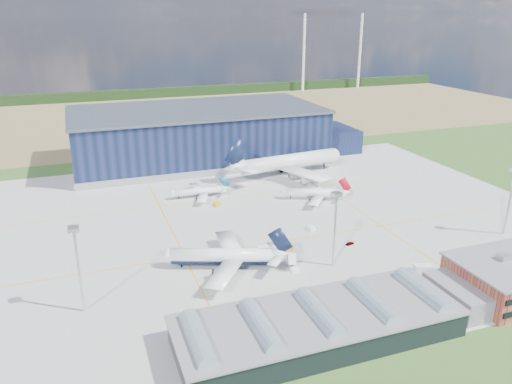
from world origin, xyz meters
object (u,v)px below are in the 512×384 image
object	(u,v)px
airstair	(291,262)
car_b	(477,265)
light_mast_east	(511,191)
car_a	(350,243)
gse_van_a	(266,250)
airliner_red	(313,189)
hangar	(203,136)
airliner_navy	(222,248)
gse_tug_b	(177,328)
airliner_regional	(198,188)
airliner_widebody	(290,154)
gse_cart_b	(271,170)
light_mast_center	(335,217)
gse_tug_a	(287,246)
gse_van_c	(423,269)
gse_cart_a	(311,228)
gse_tug_c	(217,204)
light_mast_west	(77,256)

from	to	relation	value
airstair	car_b	xyz separation A→B (m)	(51.61, -18.46, -1.07)
light_mast_east	car_a	world-z (taller)	light_mast_east
light_mast_east	gse_van_a	xyz separation A→B (m)	(-80.79, 13.91, -14.15)
airliner_red	car_a	xyz separation A→B (m)	(-7.08, -41.52, -4.09)
hangar	airliner_navy	bearing A→B (deg)	-101.74
light_mast_east	airliner_red	bearing A→B (deg)	131.50
gse_tug_b	airliner_regional	bearing A→B (deg)	79.38
airliner_widebody	airliner_regional	distance (m)	49.54
hangar	airliner_regional	world-z (taller)	hangar
gse_cart_b	light_mast_center	bearing A→B (deg)	175.42
airliner_regional	hangar	bearing A→B (deg)	-102.00
gse_tug_a	gse_van_c	size ratio (longest dim) A/B	0.79
gse_cart_a	gse_van_c	distance (m)	41.75
gse_cart_b	airstair	size ratio (longest dim) A/B	0.63
gse_cart_a	gse_cart_b	size ratio (longest dim) A/B	0.94
car_a	airstair	bearing A→B (deg)	90.92
airliner_red	gse_tug_b	world-z (taller)	airliner_red
gse_cart_b	airliner_regional	bearing A→B (deg)	124.37
airliner_regional	car_b	xyz separation A→B (m)	(63.09, -85.47, -3.44)
light_mast_center	airliner_widebody	xyz separation A→B (m)	(23.30, 85.00, -5.52)
airliner_navy	gse_tug_c	world-z (taller)	airliner_navy
airliner_navy	car_a	distance (m)	43.39
gse_cart_b	gse_van_c	size ratio (longest dim) A/B	0.67
car_b	gse_van_c	bearing A→B (deg)	89.51
airliner_navy	airliner_widebody	distance (m)	92.88
hangar	light_mast_east	xyz separation A→B (m)	(72.19, -124.80, 3.82)
airliner_widebody	gse_tug_a	size ratio (longest dim) A/B	15.28
light_mast_center	car_a	world-z (taller)	light_mast_center
hangar	car_b	world-z (taller)	hangar
airliner_regional	car_b	size ratio (longest dim) A/B	6.40
light_mast_east	car_a	distance (m)	56.12
airliner_widebody	gse_van_a	xyz separation A→B (m)	(-39.10, -71.09, -8.63)
light_mast_center	airliner_widebody	world-z (taller)	light_mast_center
airliner_widebody	gse_cart_a	bearing A→B (deg)	-113.45
gse_van_a	gse_tug_c	size ratio (longest dim) A/B	1.90
airliner_navy	gse_tug_b	size ratio (longest dim) A/B	14.43
gse_tug_b	gse_tug_c	size ratio (longest dim) A/B	0.86
airliner_regional	light_mast_east	bearing A→B (deg)	146.29
airliner_regional	gse_cart_a	xyz separation A→B (m)	(28.82, -44.59, -3.40)
airliner_widebody	gse_tug_a	distance (m)	77.39
airliner_regional	gse_tug_c	world-z (taller)	airliner_regional
light_mast_center	gse_cart_b	xyz separation A→B (m)	(16.93, 92.00, -14.70)
light_mast_center	gse_tug_c	xyz separation A→B (m)	(-19.06, 58.34, -14.75)
light_mast_center	gse_tug_b	distance (m)	54.38
gse_tug_a	gse_tug_c	size ratio (longest dim) A/B	1.28
hangar	gse_cart_b	bearing A→B (deg)	-53.68
gse_tug_a	gse_tug_b	xyz separation A→B (m)	(-41.58, -30.91, -0.25)
airliner_widebody	car_a	size ratio (longest dim) A/B	19.68
gse_cart_a	car_b	size ratio (longest dim) A/B	0.81
light_mast_west	airliner_regional	distance (m)	84.77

